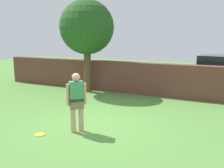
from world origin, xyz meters
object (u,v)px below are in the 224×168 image
Objects in this scene: car at (223,75)px; frisbee_yellow at (40,135)px; tree at (87,28)px; person at (77,100)px.

car is 16.23× the size of frisbee_yellow.
tree is 6.25m from frisbee_yellow.
car is at bearing 62.87° from frisbee_yellow.
person is 7.69m from car.
car is 8.65m from frisbee_yellow.
car reaches higher than person.
tree reaches higher than car.
frisbee_yellow is (-3.92, -7.66, -0.85)m from car.
tree is 5.61m from person.
frisbee_yellow is at bearing -2.92° from person.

